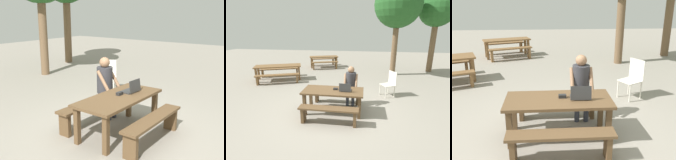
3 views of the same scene
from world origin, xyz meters
TOP-DOWN VIEW (x-y plane):
  - ground_plane at (0.00, 0.00)m, footprint 30.00×30.00m
  - picnic_table_front at (0.00, 0.00)m, footprint 1.81×0.82m
  - bench_near at (0.00, -0.71)m, footprint 1.62×0.30m
  - bench_far at (0.00, 0.71)m, footprint 1.62×0.30m
  - laptop at (0.37, -0.03)m, footprint 0.36×0.29m
  - small_pouch at (0.07, 0.04)m, footprint 0.13×0.08m
  - person_seated at (0.48, 0.68)m, footprint 0.44×0.42m
  - plastic_chair at (1.87, 1.70)m, footprint 0.60×0.60m
  - picnic_table_rear at (-1.77, 6.35)m, footprint 1.95×1.25m
  - bench_rear_south at (-1.55, 5.75)m, footprint 1.65×0.83m
  - bench_rear_north at (-1.98, 6.96)m, footprint 1.65×0.83m

SIDE VIEW (x-z plane):
  - ground_plane at x=0.00m, z-range 0.00..0.00m
  - bench_near at x=0.00m, z-range 0.11..0.58m
  - bench_far at x=0.00m, z-range 0.11..0.58m
  - bench_rear_south at x=-1.55m, z-range 0.11..0.58m
  - bench_rear_north at x=-1.98m, z-range 0.11..0.58m
  - plastic_chair at x=1.87m, z-range 0.03..0.97m
  - picnic_table_rear at x=-1.77m, z-range 0.24..0.96m
  - picnic_table_front at x=0.00m, z-range 0.25..0.97m
  - small_pouch at x=0.07m, z-range 0.72..0.77m
  - laptop at x=0.37m, z-range 0.65..0.90m
  - person_seated at x=0.48m, z-range 0.12..1.43m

